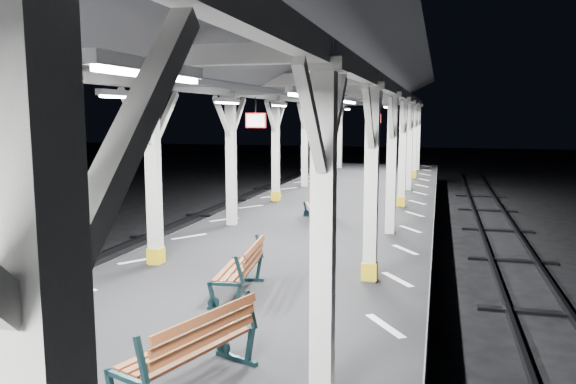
% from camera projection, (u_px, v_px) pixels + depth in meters
% --- Properties ---
extents(ground, '(120.00, 120.00, 0.00)m').
position_uv_depth(ground, '(216.00, 375.00, 8.25)').
color(ground, black).
rests_on(ground, ground).
extents(platform, '(6.00, 50.00, 1.00)m').
position_uv_depth(platform, '(215.00, 343.00, 8.18)').
color(platform, black).
rests_on(platform, ground).
extents(hazard_stripes_left, '(1.00, 48.00, 0.01)m').
position_uv_depth(hazard_stripes_left, '(68.00, 295.00, 8.75)').
color(hazard_stripes_left, silver).
rests_on(hazard_stripes_left, platform).
extents(hazard_stripes_right, '(1.00, 48.00, 0.01)m').
position_uv_depth(hazard_stripes_right, '(385.00, 326.00, 7.48)').
color(hazard_stripes_right, silver).
rests_on(hazard_stripes_right, platform).
extents(canopy, '(5.40, 49.00, 4.65)m').
position_uv_depth(canopy, '(209.00, 58.00, 7.61)').
color(canopy, silver).
rests_on(canopy, platform).
extents(bench_near, '(1.09, 1.72, 0.88)m').
position_uv_depth(bench_near, '(194.00, 347.00, 5.67)').
color(bench_near, '#11262B').
rests_on(bench_near, platform).
extents(bench_mid, '(0.74, 1.58, 0.83)m').
position_uv_depth(bench_mid, '(243.00, 268.00, 8.72)').
color(bench_mid, '#11262B').
rests_on(bench_mid, platform).
extents(bench_far, '(1.02, 1.59, 0.81)m').
position_uv_depth(bench_far, '(320.00, 205.00, 14.79)').
color(bench_far, '#11262B').
rests_on(bench_far, platform).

